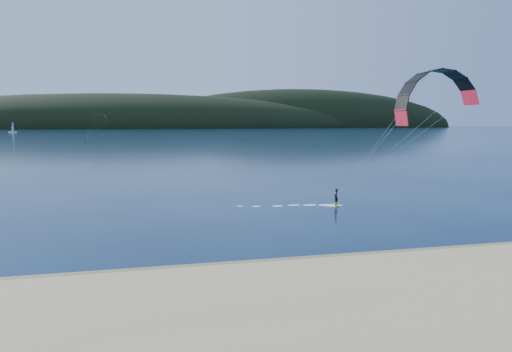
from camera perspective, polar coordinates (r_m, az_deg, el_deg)
The scene contains 6 objects.
ground at distance 22.81m, azimuth -3.52°, elevation -15.92°, with size 1800.00×1800.00×0.00m, color #071536.
wet_sand at distance 26.96m, azimuth -5.05°, elevation -12.14°, with size 220.00×2.50×0.10m.
headland at distance 766.10m, azimuth -12.30°, elevation 6.22°, with size 1200.00×310.00×140.00m.
kitesurfer_near at distance 44.34m, azimuth 22.02°, elevation 7.53°, with size 21.87×9.67×13.69m.
kitesurfer_far at distance 223.65m, azimuth -19.86°, elevation 6.78°, with size 12.00×5.42×12.54m.
sailboat at distance 439.14m, azimuth -29.32°, elevation 5.09°, with size 7.13×4.51×10.01m.
Camera 1 is at (-3.23, -20.76, 8.90)m, focal length 30.45 mm.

